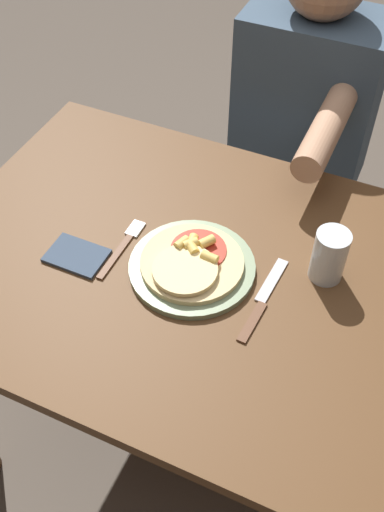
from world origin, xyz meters
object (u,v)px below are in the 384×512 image
at_px(pizza, 191,262).
at_px(person_diner, 304,119).
at_px(dining_table, 199,304).
at_px(fork, 124,245).
at_px(knife, 262,300).
at_px(plate, 192,267).
at_px(drinking_glass, 329,256).

bearing_deg(pizza, person_diner, 87.11).
xyz_separation_m(dining_table, fork, (-0.17, -0.01, 0.12)).
height_order(knife, person_diner, person_diner).
relative_size(plate, knife, 1.15).
height_order(dining_table, drinking_glass, drinking_glass).
distance_m(dining_table, pizza, 0.15).
bearing_deg(fork, plate, -0.05).
height_order(pizza, fork, pizza).
height_order(knife, drinking_glass, drinking_glass).
bearing_deg(drinking_glass, pizza, -158.15).
xyz_separation_m(plate, drinking_glass, (0.25, 0.10, 0.05)).
bearing_deg(dining_table, knife, -11.20).
bearing_deg(drinking_glass, dining_table, -160.22).
distance_m(plate, knife, 0.16).
bearing_deg(pizza, plate, 82.84).
relative_size(dining_table, drinking_glass, 9.74).
bearing_deg(knife, plate, 173.63).
relative_size(dining_table, person_diner, 0.95).
bearing_deg(knife, pizza, 174.62).
bearing_deg(fork, person_diner, 74.23).
bearing_deg(plate, fork, 179.95).
height_order(plate, person_diner, person_diner).
distance_m(dining_table, person_diner, 0.66).
distance_m(pizza, drinking_glass, 0.27).
height_order(plate, knife, plate).
xyz_separation_m(knife, person_diner, (-0.12, 0.69, -0.06)).
height_order(fork, person_diner, person_diner).
xyz_separation_m(fork, drinking_glass, (0.40, 0.10, 0.05)).
bearing_deg(drinking_glass, knife, -128.44).
bearing_deg(plate, dining_table, 47.22).
bearing_deg(knife, dining_table, 168.80).
bearing_deg(person_diner, fork, -105.77).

